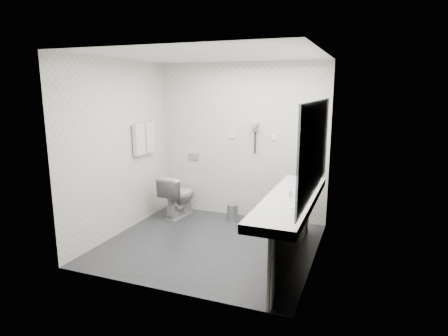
% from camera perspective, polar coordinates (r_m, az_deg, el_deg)
% --- Properties ---
extents(floor, '(2.80, 2.80, 0.00)m').
position_cam_1_polar(floor, '(5.33, -2.13, -11.30)').
color(floor, '#28292D').
rests_on(floor, ground).
extents(ceiling, '(2.80, 2.80, 0.00)m').
position_cam_1_polar(ceiling, '(4.91, -2.36, 16.56)').
color(ceiling, white).
rests_on(ceiling, wall_back).
extents(wall_back, '(2.80, 0.00, 2.80)m').
position_cam_1_polar(wall_back, '(6.17, 2.56, 3.99)').
color(wall_back, silver).
rests_on(wall_back, floor).
extents(wall_front, '(2.80, 0.00, 2.80)m').
position_cam_1_polar(wall_front, '(3.84, -9.94, -1.10)').
color(wall_front, silver).
rests_on(wall_front, floor).
extents(wall_left, '(0.00, 2.60, 2.60)m').
position_cam_1_polar(wall_left, '(5.67, -15.36, 2.86)').
color(wall_left, silver).
rests_on(wall_left, floor).
extents(wall_right, '(0.00, 2.60, 2.60)m').
position_cam_1_polar(wall_right, '(4.61, 13.96, 0.91)').
color(wall_right, silver).
rests_on(wall_right, floor).
extents(vanity_counter, '(0.55, 2.20, 0.10)m').
position_cam_1_polar(vanity_counter, '(4.56, 9.92, -4.84)').
color(vanity_counter, white).
rests_on(vanity_counter, floor).
extents(vanity_panel, '(0.03, 2.15, 0.75)m').
position_cam_1_polar(vanity_panel, '(4.70, 10.03, -9.84)').
color(vanity_panel, gray).
rests_on(vanity_panel, floor).
extents(vanity_post_near, '(0.06, 0.06, 0.75)m').
position_cam_1_polar(vanity_post_near, '(3.77, 7.28, -15.50)').
color(vanity_post_near, silver).
rests_on(vanity_post_near, floor).
extents(vanity_post_far, '(0.06, 0.06, 0.75)m').
position_cam_1_polar(vanity_post_far, '(5.66, 12.41, -6.12)').
color(vanity_post_far, silver).
rests_on(vanity_post_far, floor).
extents(mirror, '(0.02, 2.20, 1.05)m').
position_cam_1_polar(mirror, '(4.38, 13.56, 3.03)').
color(mirror, '#B2BCC6').
rests_on(mirror, wall_right).
extents(basin_near, '(0.40, 0.31, 0.05)m').
position_cam_1_polar(basin_near, '(3.95, 8.05, -6.94)').
color(basin_near, white).
rests_on(basin_near, vanity_counter).
extents(basin_far, '(0.40, 0.31, 0.05)m').
position_cam_1_polar(basin_far, '(5.17, 11.36, -2.50)').
color(basin_far, white).
rests_on(basin_far, vanity_counter).
extents(faucet_near, '(0.04, 0.04, 0.15)m').
position_cam_1_polar(faucet_near, '(3.88, 10.91, -5.96)').
color(faucet_near, silver).
rests_on(faucet_near, vanity_counter).
extents(faucet_far, '(0.04, 0.04, 0.15)m').
position_cam_1_polar(faucet_far, '(5.12, 13.55, -1.70)').
color(faucet_far, silver).
rests_on(faucet_far, vanity_counter).
extents(soap_bottle_a, '(0.04, 0.04, 0.09)m').
position_cam_1_polar(soap_bottle_a, '(4.54, 9.98, -3.68)').
color(soap_bottle_a, white).
rests_on(soap_bottle_a, vanity_counter).
extents(soap_bottle_b, '(0.10, 0.10, 0.09)m').
position_cam_1_polar(soap_bottle_b, '(4.69, 11.06, -3.24)').
color(soap_bottle_b, white).
rests_on(soap_bottle_b, vanity_counter).
extents(soap_bottle_c, '(0.05, 0.05, 0.11)m').
position_cam_1_polar(soap_bottle_c, '(4.44, 11.06, -3.93)').
color(soap_bottle_c, white).
rests_on(soap_bottle_c, vanity_counter).
extents(glass_left, '(0.07, 0.07, 0.10)m').
position_cam_1_polar(glass_left, '(4.71, 12.14, -3.15)').
color(glass_left, silver).
rests_on(glass_left, vanity_counter).
extents(glass_right, '(0.08, 0.08, 0.12)m').
position_cam_1_polar(glass_right, '(4.82, 12.68, -2.71)').
color(glass_right, silver).
rests_on(glass_right, vanity_counter).
extents(toilet, '(0.47, 0.74, 0.70)m').
position_cam_1_polar(toilet, '(6.36, -6.86, -4.13)').
color(toilet, white).
rests_on(toilet, floor).
extents(flush_plate, '(0.18, 0.02, 0.12)m').
position_cam_1_polar(flush_plate, '(6.52, -4.61, 1.73)').
color(flush_plate, '#B2B5BA').
rests_on(flush_plate, wall_back).
extents(pedal_bin, '(0.20, 0.20, 0.26)m').
position_cam_1_polar(pedal_bin, '(6.17, 1.32, -6.72)').
color(pedal_bin, '#B2B5BA').
rests_on(pedal_bin, floor).
extents(bin_lid, '(0.19, 0.19, 0.02)m').
position_cam_1_polar(bin_lid, '(6.13, 1.33, -5.50)').
color(bin_lid, '#B2B5BA').
rests_on(bin_lid, pedal_bin).
extents(towel_rail, '(0.02, 0.62, 0.02)m').
position_cam_1_polar(towel_rail, '(6.05, -12.05, 6.44)').
color(towel_rail, silver).
rests_on(towel_rail, wall_left).
extents(towel_near, '(0.07, 0.24, 0.48)m').
position_cam_1_polar(towel_near, '(5.95, -12.61, 4.19)').
color(towel_near, silver).
rests_on(towel_near, towel_rail).
extents(towel_far, '(0.07, 0.24, 0.48)m').
position_cam_1_polar(towel_far, '(6.19, -11.17, 4.54)').
color(towel_far, silver).
rests_on(towel_far, towel_rail).
extents(dryer_cradle, '(0.10, 0.04, 0.14)m').
position_cam_1_polar(dryer_cradle, '(6.04, 4.75, 6.17)').
color(dryer_cradle, '#97969C').
rests_on(dryer_cradle, wall_back).
extents(dryer_barrel, '(0.08, 0.14, 0.08)m').
position_cam_1_polar(dryer_barrel, '(5.97, 4.56, 6.40)').
color(dryer_barrel, '#97969C').
rests_on(dryer_barrel, dryer_cradle).
extents(dryer_cord, '(0.02, 0.02, 0.35)m').
position_cam_1_polar(dryer_cord, '(6.06, 4.67, 3.81)').
color(dryer_cord, black).
rests_on(dryer_cord, dryer_cradle).
extents(switch_plate_a, '(0.09, 0.02, 0.09)m').
position_cam_1_polar(switch_plate_a, '(6.20, 1.21, 4.96)').
color(switch_plate_a, white).
rests_on(switch_plate_a, wall_back).
extents(switch_plate_b, '(0.09, 0.02, 0.09)m').
position_cam_1_polar(switch_plate_b, '(6.00, 7.53, 4.63)').
color(switch_plate_b, white).
rests_on(switch_plate_b, wall_back).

